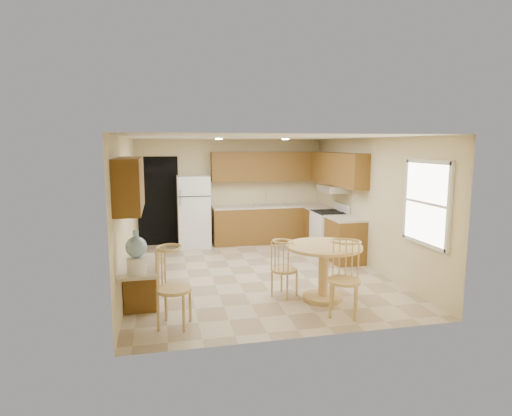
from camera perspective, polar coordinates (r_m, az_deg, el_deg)
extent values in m
plane|color=#C7B290|center=(8.05, -0.02, -8.69)|extent=(5.50, 5.50, 0.00)
cube|color=white|center=(7.69, -0.02, 9.41)|extent=(4.50, 5.50, 0.02)
cube|color=beige|center=(10.45, -3.31, 2.27)|extent=(4.50, 0.02, 2.50)
cube|color=beige|center=(5.17, 6.64, -4.14)|extent=(4.50, 0.02, 2.50)
cube|color=beige|center=(7.61, -16.79, -0.38)|extent=(0.02, 5.50, 2.50)
cube|color=beige|center=(8.54, 14.87, 0.62)|extent=(0.02, 5.50, 2.50)
cube|color=black|center=(10.33, -12.91, 0.88)|extent=(0.90, 0.02, 2.10)
cube|color=brown|center=(10.46, 1.74, -2.23)|extent=(2.75, 0.60, 0.87)
cube|color=beige|center=(10.38, 1.75, 0.24)|extent=(2.75, 0.63, 0.04)
cube|color=brown|center=(10.22, 8.42, -2.56)|extent=(0.60, 0.59, 0.87)
cube|color=beige|center=(10.15, 8.48, -0.04)|extent=(0.63, 0.59, 0.04)
cube|color=brown|center=(8.91, 11.77, -4.28)|extent=(0.60, 0.80, 0.87)
cube|color=beige|center=(8.82, 11.86, -1.40)|extent=(0.63, 0.80, 0.04)
cube|color=brown|center=(10.42, 1.59, 5.58)|extent=(2.75, 0.33, 0.70)
cube|color=brown|center=(9.51, 10.76, 5.16)|extent=(0.33, 2.42, 0.70)
cube|color=brown|center=(5.94, -16.54, 3.07)|extent=(0.33, 1.40, 0.70)
cube|color=silver|center=(10.37, 1.62, 0.36)|extent=(0.78, 0.44, 0.01)
cube|color=silver|center=(9.48, 10.29, 2.55)|extent=(0.50, 0.76, 0.14)
cube|color=brown|center=(6.51, -15.06, -9.83)|extent=(0.48, 0.42, 0.72)
cube|color=beige|center=(6.04, -15.35, -7.43)|extent=(0.50, 1.20, 0.04)
cube|color=white|center=(6.93, 21.83, 0.62)|extent=(0.05, 1.00, 1.20)
cube|color=white|center=(6.87, 22.05, 5.74)|extent=(0.05, 1.10, 0.06)
cube|color=white|center=(7.03, 21.49, -4.40)|extent=(0.05, 1.10, 0.06)
cube|color=white|center=(6.50, 24.38, -0.01)|extent=(0.05, 0.06, 1.28)
cube|color=white|center=(7.36, 19.45, 1.17)|extent=(0.05, 0.06, 1.28)
cylinder|color=white|center=(8.79, -4.98, 9.16)|extent=(0.14, 0.14, 0.02)
cylinder|color=white|center=(9.08, 3.93, 9.15)|extent=(0.14, 0.14, 0.02)
cube|color=white|center=(10.05, -8.31, -0.45)|extent=(0.73, 0.68, 1.66)
cube|color=black|center=(9.66, -8.20, 1.53)|extent=(0.72, 0.01, 0.02)
cube|color=silver|center=(9.64, -10.01, 0.89)|extent=(0.03, 0.03, 0.18)
cube|color=silver|center=(9.62, -10.04, 2.05)|extent=(0.03, 0.03, 0.14)
cube|color=white|center=(9.59, 9.70, -3.23)|extent=(0.65, 0.76, 0.90)
cube|color=black|center=(9.51, 9.77, -0.54)|extent=(0.64, 0.75, 0.02)
cube|color=white|center=(9.61, 11.32, 0.08)|extent=(0.06, 0.76, 0.18)
cylinder|color=#DBB46D|center=(6.85, 8.90, -11.62)|extent=(0.62, 0.62, 0.07)
cylinder|color=#DBB46D|center=(6.72, 8.98, -8.55)|extent=(0.16, 0.16, 0.77)
cylinder|color=#DBB46D|center=(6.62, 9.06, -5.09)|extent=(1.16, 1.16, 0.04)
cylinder|color=#DBB46D|center=(6.77, 3.82, -8.26)|extent=(0.40, 0.40, 0.04)
cylinder|color=#DBB46D|center=(6.93, 2.32, -9.70)|extent=(0.03, 0.03, 0.42)
cylinder|color=#DBB46D|center=(7.01, 4.60, -9.52)|extent=(0.03, 0.03, 0.42)
cylinder|color=#DBB46D|center=(6.67, 2.96, -10.44)|extent=(0.03, 0.03, 0.42)
cylinder|color=#DBB46D|center=(6.75, 5.31, -10.24)|extent=(0.03, 0.03, 0.42)
cylinder|color=#DBB46D|center=(6.15, 11.68, -9.50)|extent=(0.46, 0.46, 0.04)
cylinder|color=#DBB46D|center=(6.31, 9.59, -11.34)|extent=(0.04, 0.04, 0.49)
cylinder|color=#DBB46D|center=(6.44, 12.37, -11.02)|extent=(0.04, 0.04, 0.49)
cylinder|color=#DBB46D|center=(6.02, 10.80, -12.34)|extent=(0.04, 0.04, 0.49)
cylinder|color=#DBB46D|center=(6.16, 13.68, -11.97)|extent=(0.04, 0.04, 0.49)
cylinder|color=#DBB46D|center=(5.77, -10.87, -10.62)|extent=(0.47, 0.47, 0.04)
cylinder|color=#DBB46D|center=(6.01, -12.48, -12.42)|extent=(0.04, 0.04, 0.50)
cylinder|color=#DBB46D|center=(6.02, -9.23, -12.30)|extent=(0.04, 0.04, 0.50)
cylinder|color=#DBB46D|center=(5.70, -12.47, -13.60)|extent=(0.04, 0.04, 0.50)
cylinder|color=#DBB46D|center=(5.71, -9.02, -13.47)|extent=(0.04, 0.04, 0.50)
cylinder|color=white|center=(5.60, -15.60, -7.37)|extent=(0.25, 0.25, 0.21)
sphere|color=#87B0D2|center=(5.54, -15.69, -5.02)|extent=(0.26, 0.26, 0.26)
cylinder|color=#87B0D2|center=(5.51, -15.76, -3.30)|extent=(0.07, 0.07, 0.08)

